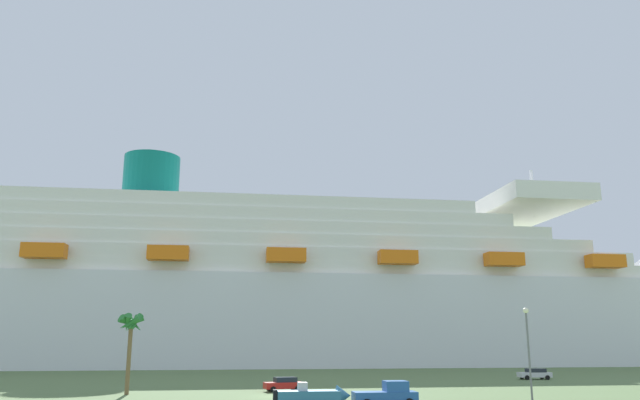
{
  "coord_description": "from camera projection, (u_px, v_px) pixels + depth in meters",
  "views": [
    {
      "loc": [
        -5.71,
        -66.33,
        5.81
      ],
      "look_at": [
        8.45,
        29.0,
        27.71
      ],
      "focal_mm": 34.41,
      "sensor_mm": 36.0,
      "label": 1
    }
  ],
  "objects": [
    {
      "name": "pickup_truck",
      "position": [
        387.0,
        395.0,
        53.87
      ],
      "size": [
        5.62,
        2.33,
        2.2
      ],
      "color": "#2659A5",
      "rests_on": "ground_plane"
    },
    {
      "name": "parked_car_red_hatchback",
      "position": [
        284.0,
        384.0,
        69.55
      ],
      "size": [
        4.6,
        2.64,
        1.58
      ],
      "color": "red",
      "rests_on": "ground_plane"
    },
    {
      "name": "palm_tree",
      "position": [
        131.0,
        327.0,
        67.02
      ],
      "size": [
        2.99,
        2.88,
        8.61
      ],
      "color": "brown",
      "rests_on": "ground_plane"
    },
    {
      "name": "parked_car_silver_sedan",
      "position": [
        535.0,
        374.0,
        90.22
      ],
      "size": [
        4.78,
        2.39,
        1.58
      ],
      "color": "silver",
      "rests_on": "ground_plane"
    },
    {
      "name": "cruise_ship",
      "position": [
        280.0,
        297.0,
        140.8
      ],
      "size": [
        240.67,
        39.7,
        53.44
      ],
      "color": "white",
      "rests_on": "ground_plane"
    },
    {
      "name": "small_boat_on_trailer",
      "position": [
        316.0,
        396.0,
        53.01
      ],
      "size": [
        7.55,
        2.2,
        2.15
      ],
      "color": "#595960",
      "rests_on": "ground_plane"
    },
    {
      "name": "ground_plane",
      "position": [
        264.0,
        378.0,
        92.45
      ],
      "size": [
        600.0,
        600.0,
        0.0
      ],
      "primitive_type": "plane",
      "color": "#567042"
    },
    {
      "name": "street_lamp",
      "position": [
        528.0,
        340.0,
        60.89
      ],
      "size": [
        0.56,
        0.56,
        8.9
      ],
      "color": "slate",
      "rests_on": "ground_plane"
    }
  ]
}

